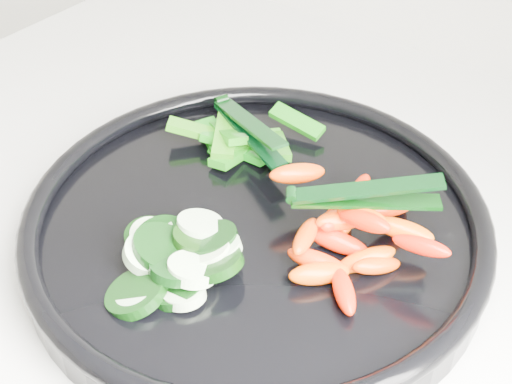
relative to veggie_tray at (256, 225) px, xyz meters
The scene contains 6 objects.
veggie_tray is the anchor object (origin of this frame).
cucumber_pile 0.08m from the veggie_tray, 105.09° to the right, with size 0.12×0.13×0.04m.
carrot_pile 0.08m from the veggie_tray, 16.02° to the left, with size 0.16×0.16×0.05m.
pepper_pile 0.10m from the veggie_tray, 136.18° to the left, with size 0.12×0.10×0.04m.
tong_carrot 0.10m from the veggie_tray, 18.65° to the left, with size 0.10×0.08×0.02m.
tong_pepper 0.10m from the veggie_tray, 132.16° to the left, with size 0.11×0.06×0.02m.
Camera 1 is at (-0.29, 1.29, 1.34)m, focal length 50.00 mm.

